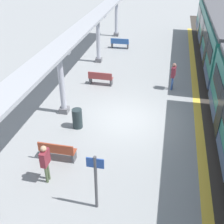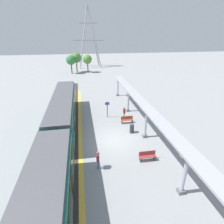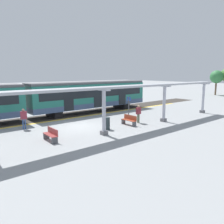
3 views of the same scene
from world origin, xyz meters
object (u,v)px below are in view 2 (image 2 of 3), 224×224
(passenger_waiting_near_edge, at_px, (98,158))
(platform_info_sign, at_px, (107,108))
(canopy_pillar_fourth, at_px, (128,100))
(trash_bin, at_px, (132,129))
(canopy_pillar_fifth, at_px, (118,86))
(bench_mid_platform, at_px, (147,156))
(train_far_carriage, at_px, (64,110))
(bench_near_end, at_px, (127,120))
(passenger_by_the_benches, at_px, (124,111))
(canopy_pillar_second, at_px, (185,174))
(canopy_pillar_third, at_px, (146,123))

(passenger_waiting_near_edge, bearing_deg, platform_info_sign, 76.77)
(canopy_pillar_fourth, bearing_deg, trash_bin, -100.67)
(canopy_pillar_fifth, xyz_separation_m, bench_mid_platform, (-1.07, -17.76, -1.26))
(trash_bin, relative_size, passenger_waiting_near_edge, 0.59)
(train_far_carriage, relative_size, bench_near_end, 9.75)
(passenger_waiting_near_edge, distance_m, passenger_by_the_benches, 9.73)
(bench_near_end, xyz_separation_m, passenger_by_the_benches, (-0.08, 1.21, 0.58))
(bench_near_end, relative_size, bench_mid_platform, 1.00)
(canopy_pillar_second, height_order, canopy_pillar_fifth, same)
(trash_bin, height_order, platform_info_sign, platform_info_sign)
(canopy_pillar_second, xyz_separation_m, bench_near_end, (-1.03, 10.98, -1.26))
(canopy_pillar_third, bearing_deg, bench_mid_platform, -106.39)
(train_far_carriage, relative_size, canopy_pillar_fifth, 4.35)
(train_far_carriage, bearing_deg, bench_near_end, -9.73)
(canopy_pillar_third, xyz_separation_m, passenger_by_the_benches, (-1.11, 4.80, -0.68))
(passenger_waiting_near_edge, height_order, passenger_by_the_benches, passenger_waiting_near_edge)
(canopy_pillar_third, distance_m, bench_mid_platform, 3.99)
(canopy_pillar_fifth, bearing_deg, canopy_pillar_second, -90.00)
(trash_bin, bearing_deg, canopy_pillar_second, -82.63)
(bench_near_end, distance_m, passenger_waiting_near_edge, 8.72)
(canopy_pillar_fourth, distance_m, canopy_pillar_fifth, 7.10)
(trash_bin, bearing_deg, passenger_by_the_benches, 89.99)
(bench_near_end, bearing_deg, passenger_waiting_near_edge, -120.45)
(bench_mid_platform, height_order, passenger_waiting_near_edge, passenger_waiting_near_edge)
(canopy_pillar_third, xyz_separation_m, passenger_waiting_near_edge, (-5.44, -3.92, -0.66))
(train_far_carriage, relative_size, canopy_pillar_fourth, 4.35)
(bench_mid_platform, xyz_separation_m, trash_bin, (-0.04, 4.79, 0.05))
(canopy_pillar_third, bearing_deg, trash_bin, 133.64)
(trash_bin, distance_m, platform_info_sign, 4.99)
(trash_bin, bearing_deg, canopy_pillar_third, -46.36)
(canopy_pillar_second, relative_size, platform_info_sign, 1.53)
(canopy_pillar_second, height_order, bench_near_end, canopy_pillar_second)
(train_far_carriage, distance_m, trash_bin, 8.54)
(passenger_waiting_near_edge, bearing_deg, bench_mid_platform, 3.79)
(bench_near_end, bearing_deg, canopy_pillar_third, -73.99)
(canopy_pillar_fourth, bearing_deg, canopy_pillar_fifth, 90.00)
(passenger_waiting_near_edge, bearing_deg, canopy_pillar_fifth, 73.23)
(canopy_pillar_third, bearing_deg, train_far_carriage, 150.53)
(canopy_pillar_second, height_order, canopy_pillar_third, same)
(canopy_pillar_fifth, xyz_separation_m, trash_bin, (-1.11, -12.97, -1.22))
(bench_near_end, relative_size, platform_info_sign, 0.68)
(bench_near_end, distance_m, trash_bin, 2.43)
(bench_near_end, xyz_separation_m, passenger_waiting_near_edge, (-4.41, -7.50, 0.60))
(platform_info_sign, distance_m, passenger_by_the_benches, 2.27)
(canopy_pillar_second, distance_m, canopy_pillar_fourth, 14.43)
(canopy_pillar_third, height_order, canopy_pillar_fourth, same)
(canopy_pillar_fourth, xyz_separation_m, trash_bin, (-1.11, -5.87, -1.22))
(trash_bin, relative_size, passenger_by_the_benches, 0.60)
(canopy_pillar_second, relative_size, bench_mid_platform, 2.23)
(train_far_carriage, height_order, bench_near_end, train_far_carriage)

